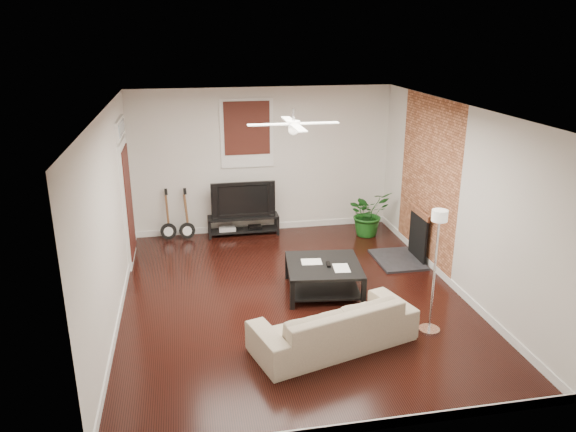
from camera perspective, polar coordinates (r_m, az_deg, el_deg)
room at (r=7.83m, az=0.54°, el=0.80°), size 5.01×6.01×2.81m
brick_accent at (r=9.50m, az=14.24°, el=3.47°), size 0.02×2.20×2.80m
fireplace at (r=9.67m, az=12.25°, el=-1.96°), size 0.80×1.10×0.92m
window_back at (r=10.50m, az=-4.26°, el=8.51°), size 1.00×0.06×1.30m
door_left at (r=9.61m, az=-16.31°, el=2.52°), size 0.08×1.00×2.50m
tv_stand at (r=10.76m, az=-4.63°, el=-0.96°), size 1.36×0.36×0.38m
tv at (r=10.61m, az=-4.71°, el=1.84°), size 1.22×0.16×0.70m
coffee_table at (r=8.44m, az=3.68°, el=-6.39°), size 1.22×1.22×0.46m
sofa at (r=7.08m, az=4.75°, el=-11.02°), size 2.23×1.37×0.61m
floor_lamp at (r=7.37m, az=14.89°, el=-5.64°), size 0.35×0.35×1.70m
potted_plant at (r=10.74m, az=8.28°, el=0.30°), size 0.99×0.92×0.89m
guitar_left at (r=10.60m, az=-12.36°, el=0.05°), size 0.33×0.26×0.98m
guitar_right at (r=10.56m, az=-10.47°, el=0.11°), size 0.35×0.28×0.98m
ceiling_fan at (r=7.54m, az=0.57°, el=9.50°), size 1.24×1.24×0.32m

